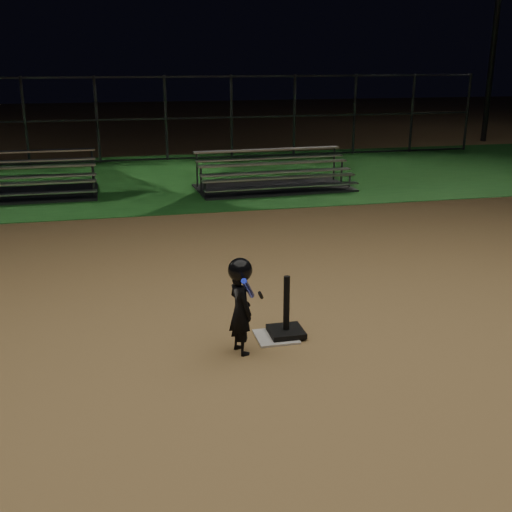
{
  "coord_description": "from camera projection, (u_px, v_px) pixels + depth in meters",
  "views": [
    {
      "loc": [
        -1.65,
        -6.17,
        2.99
      ],
      "look_at": [
        0.0,
        1.0,
        0.65
      ],
      "focal_mm": 43.89,
      "sensor_mm": 36.0,
      "label": 1
    }
  ],
  "objects": [
    {
      "name": "backstop_fence",
      "position": [
        166.0,
        119.0,
        18.68
      ],
      "size": [
        20.08,
        0.08,
        2.5
      ],
      "color": "#38383D",
      "rests_on": "ground"
    },
    {
      "name": "child_batter",
      "position": [
        241.0,
        303.0,
        6.48
      ],
      "size": [
        0.42,
        0.59,
        1.05
      ],
      "rotation": [
        0.0,
        0.0,
        1.89
      ],
      "color": "black",
      "rests_on": "ground"
    },
    {
      "name": "bleacher_right",
      "position": [
        274.0,
        182.0,
        14.8
      ],
      "size": [
        3.7,
        1.92,
        0.89
      ],
      "rotation": [
        0.0,
        0.0,
        0.04
      ],
      "color": "#B9B9BF",
      "rests_on": "ground"
    },
    {
      "name": "ground",
      "position": [
        276.0,
        338.0,
        6.99
      ],
      "size": [
        80.0,
        80.0,
        0.0
      ],
      "primitive_type": "plane",
      "color": "#9F7A48",
      "rests_on": "ground"
    },
    {
      "name": "batting_tee",
      "position": [
        286.0,
        324.0,
        6.99
      ],
      "size": [
        0.38,
        0.38,
        0.69
      ],
      "color": "black",
      "rests_on": "home_plate"
    },
    {
      "name": "bleacher_left",
      "position": [
        8.0,
        189.0,
        13.97
      ],
      "size": [
        3.89,
        1.91,
        0.95
      ],
      "rotation": [
        0.0,
        0.0,
        0.01
      ],
      "color": "#B0B0B5",
      "rests_on": "ground"
    },
    {
      "name": "grass_strip",
      "position": [
        178.0,
        178.0,
        16.27
      ],
      "size": [
        60.0,
        8.0,
        0.01
      ],
      "primitive_type": "cube",
      "color": "#1B531C",
      "rests_on": "ground"
    },
    {
      "name": "home_plate",
      "position": [
        276.0,
        337.0,
        6.99
      ],
      "size": [
        0.45,
        0.45,
        0.02
      ],
      "primitive_type": "cube",
      "color": "beige",
      "rests_on": "ground"
    }
  ]
}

